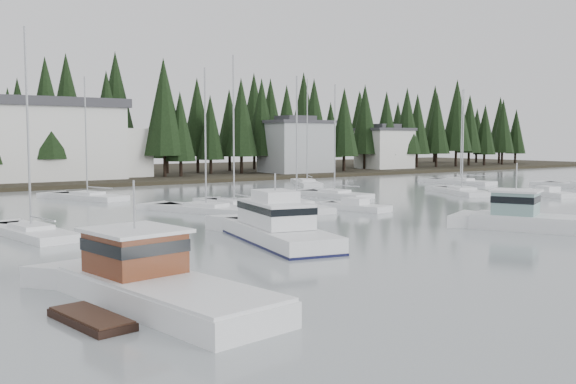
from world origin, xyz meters
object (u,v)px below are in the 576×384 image
at_px(lobster_boat_teal, 537,221).
at_px(runabout_1, 355,208).
at_px(runabout_2, 548,195).
at_px(sailboat_10, 31,235).
at_px(harbor_inn, 42,140).
at_px(sailboat_1, 297,208).
at_px(cabin_cruiser_center, 278,230).
at_px(sailboat_4, 88,199).
at_px(house_east_a, 295,145).
at_px(sailboat_5, 462,193).
at_px(sailboat_2, 460,183).
at_px(house_east_b, 385,147).
at_px(sailboat_8, 206,211).
at_px(sailboat_9, 307,184).
at_px(sailboat_3, 334,196).
at_px(lobster_boat_brown, 155,290).
at_px(sailboat_12, 234,207).

distance_m(lobster_boat_teal, runabout_1, 16.08).
bearing_deg(runabout_2, sailboat_10, 103.83).
xyz_separation_m(harbor_inn, sailboat_1, (9.34, -45.32, -5.72)).
bearing_deg(cabin_cruiser_center, sailboat_4, 12.71).
height_order(cabin_cruiser_center, runabout_2, cabin_cruiser_center).
distance_m(house_east_a, sailboat_10, 68.44).
xyz_separation_m(cabin_cruiser_center, sailboat_5, (35.13, 15.54, -0.64)).
relative_size(harbor_inn, runabout_1, 4.60).
relative_size(sailboat_1, sailboat_4, 0.94).
relative_size(sailboat_2, runabout_1, 2.04).
height_order(house_east_b, cabin_cruiser_center, house_east_b).
bearing_deg(sailboat_8, sailboat_5, -114.59).
relative_size(runabout_1, runabout_2, 0.97).
xyz_separation_m(sailboat_5, sailboat_9, (-5.72, 20.61, 0.03)).
height_order(sailboat_4, sailboat_9, sailboat_9).
height_order(sailboat_2, sailboat_9, sailboat_9).
xyz_separation_m(sailboat_1, sailboat_3, (9.90, 6.92, 0.00)).
height_order(sailboat_8, runabout_1, sailboat_8).
xyz_separation_m(sailboat_3, sailboat_10, (-32.45, -9.99, 0.02)).
bearing_deg(sailboat_10, sailboat_8, -78.63).
xyz_separation_m(house_east_b, sailboat_10, (-74.16, -46.05, -4.33)).
bearing_deg(runabout_2, cabin_cruiser_center, 118.08).
bearing_deg(lobster_boat_brown, house_east_a, -47.91).
height_order(house_east_b, sailboat_2, sailboat_2).
height_order(house_east_b, lobster_boat_brown, house_east_b).
bearing_deg(sailboat_8, runabout_2, -125.22).
bearing_deg(house_east_b, runabout_1, -135.93).
relative_size(harbor_inn, sailboat_4, 2.33).
height_order(sailboat_1, sailboat_3, sailboat_3).
height_order(lobster_boat_brown, sailboat_4, sailboat_4).
xyz_separation_m(sailboat_1, runabout_1, (3.58, -3.52, 0.07)).
xyz_separation_m(lobster_boat_teal, sailboat_10, (-27.97, 16.42, -0.52)).
relative_size(harbor_inn, sailboat_5, 2.47).
distance_m(lobster_boat_brown, cabin_cruiser_center, 14.85).
xyz_separation_m(sailboat_2, runabout_2, (-7.05, -17.46, 0.06)).
bearing_deg(lobster_boat_teal, house_east_a, -46.29).
bearing_deg(sailboat_12, sailboat_8, 113.54).
relative_size(sailboat_2, sailboat_4, 1.03).
xyz_separation_m(sailboat_10, sailboat_12, (18.41, 6.60, -0.00)).
bearing_deg(sailboat_9, sailboat_8, 155.55).
xyz_separation_m(house_east_a, runabout_2, (-0.51, -46.15, -4.77)).
relative_size(lobster_boat_brown, sailboat_4, 0.85).
xyz_separation_m(harbor_inn, runabout_1, (12.92, -48.84, -5.64)).
height_order(cabin_cruiser_center, sailboat_1, sailboat_1).
bearing_deg(sailboat_9, lobster_boat_teal, -169.38).
distance_m(lobster_boat_teal, sailboat_4, 42.31).
bearing_deg(sailboat_3, house_east_b, -57.42).
distance_m(cabin_cruiser_center, lobster_boat_teal, 17.76).
height_order(house_east_a, sailboat_9, sailboat_9).
bearing_deg(house_east_b, runabout_2, -115.05).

